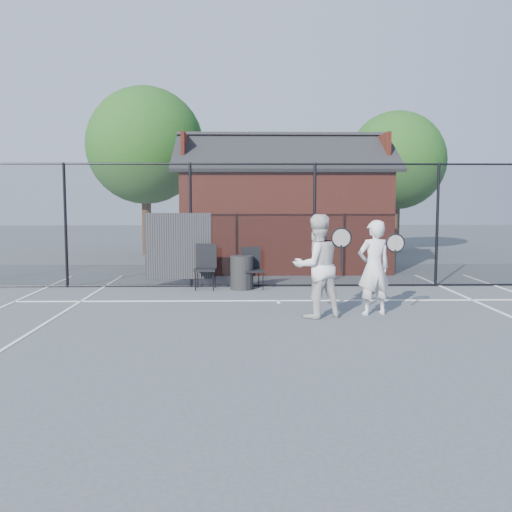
{
  "coord_description": "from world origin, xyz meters",
  "views": [
    {
      "loc": [
        -0.71,
        -8.79,
        2.1
      ],
      "look_at": [
        -0.49,
        1.43,
        1.1
      ],
      "focal_mm": 40.0,
      "sensor_mm": 36.0,
      "label": 1
    }
  ],
  "objects_px": {
    "player_back": "(317,266)",
    "chair_right": "(253,269)",
    "chair_left": "(205,267)",
    "player_front": "(374,267)",
    "clubhouse": "(283,216)",
    "waste_bin": "(242,273)"
  },
  "relations": [
    {
      "from": "player_back",
      "to": "chair_right",
      "type": "xyz_separation_m",
      "value": [
        -1.09,
        3.28,
        -0.44
      ]
    },
    {
      "from": "chair_right",
      "to": "chair_left",
      "type": "bearing_deg",
      "value": 166.54
    },
    {
      "from": "player_back",
      "to": "chair_right",
      "type": "distance_m",
      "value": 3.49
    },
    {
      "from": "player_front",
      "to": "chair_left",
      "type": "relative_size",
      "value": 1.67
    },
    {
      "from": "player_back",
      "to": "chair_right",
      "type": "height_order",
      "value": "player_back"
    },
    {
      "from": "chair_right",
      "to": "clubhouse",
      "type": "bearing_deg",
      "value": 63.74
    },
    {
      "from": "clubhouse",
      "to": "waste_bin",
      "type": "xyz_separation_m",
      "value": [
        -1.26,
        -4.4,
        -1.21
      ]
    },
    {
      "from": "player_front",
      "to": "player_back",
      "type": "bearing_deg",
      "value": -169.42
    },
    {
      "from": "chair_left",
      "to": "chair_right",
      "type": "relative_size",
      "value": 1.07
    },
    {
      "from": "waste_bin",
      "to": "chair_left",
      "type": "bearing_deg",
      "value": 180.0
    },
    {
      "from": "clubhouse",
      "to": "player_back",
      "type": "relative_size",
      "value": 3.51
    },
    {
      "from": "player_front",
      "to": "waste_bin",
      "type": "relative_size",
      "value": 2.19
    },
    {
      "from": "waste_bin",
      "to": "player_front",
      "type": "bearing_deg",
      "value": -51.69
    },
    {
      "from": "clubhouse",
      "to": "waste_bin",
      "type": "height_order",
      "value": "clubhouse"
    },
    {
      "from": "waste_bin",
      "to": "player_back",
      "type": "bearing_deg",
      "value": -67.55
    },
    {
      "from": "clubhouse",
      "to": "chair_left",
      "type": "relative_size",
      "value": 6.23
    },
    {
      "from": "clubhouse",
      "to": "player_front",
      "type": "xyz_separation_m",
      "value": [
        1.17,
        -7.48,
        -0.73
      ]
    },
    {
      "from": "player_front",
      "to": "chair_right",
      "type": "height_order",
      "value": "player_front"
    },
    {
      "from": "chair_right",
      "to": "player_back",
      "type": "bearing_deg",
      "value": -85.05
    },
    {
      "from": "player_back",
      "to": "waste_bin",
      "type": "xyz_separation_m",
      "value": [
        -1.36,
        3.28,
        -0.53
      ]
    },
    {
      "from": "chair_left",
      "to": "chair_right",
      "type": "xyz_separation_m",
      "value": [
        1.13,
        0.0,
        -0.04
      ]
    },
    {
      "from": "clubhouse",
      "to": "chair_right",
      "type": "xyz_separation_m",
      "value": [
        -1.0,
        -4.4,
        -1.12
      ]
    }
  ]
}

